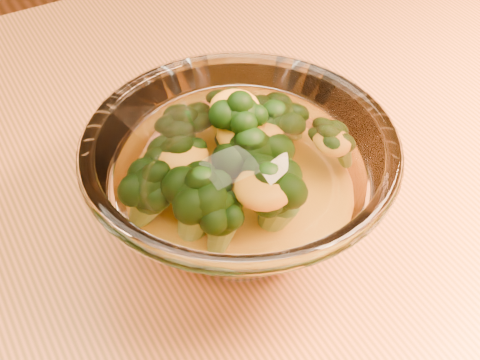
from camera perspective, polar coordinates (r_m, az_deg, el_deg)
name	(u,v)px	position (r m, az deg, el deg)	size (l,w,h in m)	color
table	(281,266)	(0.63, 3.55, -7.37)	(1.20, 0.80, 0.75)	#DD7842
glass_bowl	(240,185)	(0.49, 0.00, -0.41)	(0.23, 0.23, 0.10)	white
cheese_sauce	(240,205)	(0.50, 0.00, -2.12)	(0.12, 0.12, 0.03)	orange
broccoli_heap	(233,163)	(0.48, -0.62, 1.46)	(0.16, 0.14, 0.08)	black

